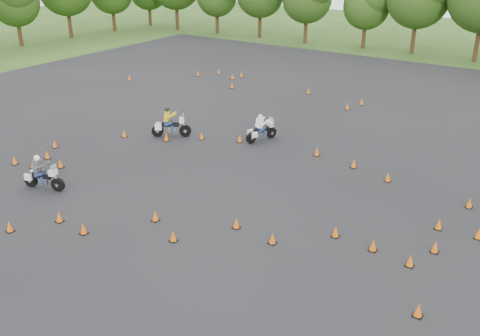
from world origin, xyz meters
The scene contains 7 objects.
ground centered at (0.00, 0.00, 0.00)m, with size 140.00×140.00×0.00m, color #2D5119.
asphalt_pad centered at (0.00, 6.00, 0.01)m, with size 62.00×62.00×0.00m, color black.
treeline centered at (2.64, 35.07, 4.64)m, with size 86.70×32.48×10.64m.
traffic_cones centered at (-0.18, 5.15, 0.23)m, with size 36.60×32.86×0.45m.
rider_grey centered at (-7.88, -0.96, 0.85)m, with size 2.20×0.68×1.70m, color #43454B, non-canonical shape.
rider_yellow centered at (-7.62, 7.95, 0.92)m, with size 2.37×0.73×1.83m, color gold, non-canonical shape.
rider_white centered at (-2.82, 10.40, 0.84)m, with size 2.16×0.66×1.67m, color white, non-canonical shape.
Camera 1 is at (12.70, -14.85, 11.05)m, focal length 40.00 mm.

